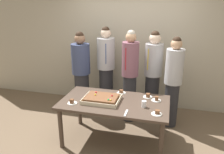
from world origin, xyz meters
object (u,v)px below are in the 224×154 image
object	(u,v)px
person_green_shirt_behind	(153,73)
person_far_right_suit	(130,75)
plated_slice_far_right	(157,113)
cake_server_utensil	(126,113)
person_left_edge_reaching	(173,81)
plated_slice_near_left	(156,99)
plated_slice_near_right	(72,102)
plated_slice_far_left	(121,92)
person_serving_front	(106,68)
person_striped_tie_right	(81,72)
sheet_cake	(102,99)
plated_slice_center_front	(148,96)
drink_cup_nearest	(144,104)
party_table	(114,106)

from	to	relation	value
person_green_shirt_behind	person_far_right_suit	xyz separation A→B (m)	(-0.40, -0.31, 0.03)
plated_slice_far_right	cake_server_utensil	size ratio (longest dim) A/B	0.75
person_left_edge_reaching	plated_slice_near_left	bearing A→B (deg)	30.44
plated_slice_near_right	plated_slice_far_left	xyz separation A→B (m)	(0.64, 0.59, -0.00)
person_serving_front	person_striped_tie_right	bearing A→B (deg)	-75.75
plated_slice_near_right	person_serving_front	distance (m)	1.43
plated_slice_near_right	person_green_shirt_behind	distance (m)	1.74
sheet_cake	person_left_edge_reaching	size ratio (longest dim) A/B	0.34
person_left_edge_reaching	cake_server_utensil	bearing A→B (deg)	23.51
plated_slice_center_front	person_serving_front	size ratio (longest dim) A/B	0.09
plated_slice_center_front	cake_server_utensil	bearing A→B (deg)	-110.86
person_green_shirt_behind	person_left_edge_reaching	world-z (taller)	person_green_shirt_behind
person_serving_front	person_striped_tie_right	world-z (taller)	person_serving_front
plated_slice_near_left	plated_slice_far_right	world-z (taller)	plated_slice_near_left
plated_slice_far_left	person_striped_tie_right	xyz separation A→B (m)	(-0.97, 0.58, 0.12)
plated_slice_center_front	person_left_edge_reaching	distance (m)	0.63
plated_slice_near_left	person_striped_tie_right	distance (m)	1.74
person_serving_front	person_green_shirt_behind	size ratio (longest dim) A/B	1.03
plated_slice_near_left	cake_server_utensil	distance (m)	0.65
drink_cup_nearest	person_serving_front	world-z (taller)	person_serving_front
sheet_cake	plated_slice_far_left	size ratio (longest dim) A/B	3.78
plated_slice_near_right	drink_cup_nearest	world-z (taller)	drink_cup_nearest
plated_slice_near_left	person_far_right_suit	size ratio (longest dim) A/B	0.09
plated_slice_center_front	person_left_edge_reaching	xyz separation A→B (m)	(0.39, 0.49, 0.12)
plated_slice_far_left	person_green_shirt_behind	bearing A→B (deg)	57.84
drink_cup_nearest	person_green_shirt_behind	world-z (taller)	person_green_shirt_behind
sheet_cake	person_striped_tie_right	world-z (taller)	person_striped_tie_right
drink_cup_nearest	person_left_edge_reaching	world-z (taller)	person_left_edge_reaching
party_table	plated_slice_far_right	world-z (taller)	plated_slice_far_right
drink_cup_nearest	plated_slice_far_left	bearing A→B (deg)	135.64
person_left_edge_reaching	party_table	bearing A→B (deg)	4.19
plated_slice_near_left	plated_slice_near_right	distance (m)	1.32
plated_slice_far_right	person_striped_tie_right	size ratio (longest dim) A/B	0.09
plated_slice_near_left	sheet_cake	bearing A→B (deg)	-164.56
person_green_shirt_behind	person_serving_front	bearing A→B (deg)	-62.90
party_table	person_left_edge_reaching	size ratio (longest dim) A/B	1.02
plated_slice_far_right	plated_slice_center_front	bearing A→B (deg)	108.71
party_table	plated_slice_far_left	bearing A→B (deg)	84.74
plated_slice_center_front	cake_server_utensil	size ratio (longest dim) A/B	0.75
sheet_cake	cake_server_utensil	world-z (taller)	sheet_cake
person_far_right_suit	plated_slice_far_left	bearing A→B (deg)	10.94
party_table	plated_slice_center_front	bearing A→B (deg)	30.25
person_far_right_suit	person_left_edge_reaching	size ratio (longest dim) A/B	1.05
party_table	plated_slice_near_right	size ratio (longest dim) A/B	11.31
person_green_shirt_behind	person_striped_tie_right	xyz separation A→B (m)	(-1.43, -0.16, -0.03)
party_table	person_serving_front	bearing A→B (deg)	112.23
person_serving_front	person_left_edge_reaching	world-z (taller)	person_serving_front
drink_cup_nearest	person_left_edge_reaching	bearing A→B (deg)	64.65
person_serving_front	person_far_right_suit	size ratio (longest dim) A/B	1.00
plated_slice_near_right	cake_server_utensil	bearing A→B (deg)	-6.25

